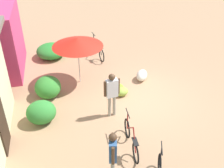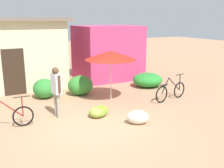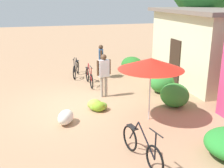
% 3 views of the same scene
% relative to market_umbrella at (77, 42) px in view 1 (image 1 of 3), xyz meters
% --- Properties ---
extents(ground_plane, '(60.00, 60.00, 0.00)m').
position_rel_market_umbrella_xyz_m(ground_plane, '(-1.80, -2.08, -1.84)').
color(ground_plane, tan).
extents(hedge_bush_front_right, '(0.92, 1.02, 0.80)m').
position_rel_market_umbrella_xyz_m(hedge_bush_front_right, '(-2.31, 1.58, -1.43)').
color(hedge_bush_front_right, '#328535').
rests_on(hedge_bush_front_right, ground).
extents(hedge_bush_mid, '(1.09, 1.01, 0.84)m').
position_rel_market_umbrella_xyz_m(hedge_bush_mid, '(-0.80, 1.33, -1.42)').
color(hedge_bush_mid, '#338330').
rests_on(hedge_bush_mid, ground).
extents(hedge_bush_by_door, '(1.43, 1.42, 0.66)m').
position_rel_market_umbrella_xyz_m(hedge_bush_by_door, '(2.59, 1.13, -1.50)').
color(hedge_bush_by_door, '#2A8B31').
rests_on(hedge_bush_by_door, ground).
extents(market_umbrella, '(2.04, 2.04, 2.01)m').
position_rel_market_umbrella_xyz_m(market_umbrella, '(0.00, 0.00, 0.00)').
color(market_umbrella, beige).
rests_on(market_umbrella, ground).
extents(bicycle_near_pile, '(1.71, 0.15, 0.98)m').
position_rel_market_umbrella_xyz_m(bicycle_near_pile, '(-4.15, -1.09, -1.48)').
color(bicycle_near_pile, black).
rests_on(bicycle_near_pile, ground).
extents(bicycle_center_loaded, '(1.74, 0.37, 1.01)m').
position_rel_market_umbrella_xyz_m(bicycle_center_loaded, '(2.15, -1.12, -1.47)').
color(bicycle_center_loaded, black).
rests_on(bicycle_center_loaded, ground).
extents(banana_pile_on_ground, '(0.80, 0.79, 0.35)m').
position_rel_market_umbrella_xyz_m(banana_pile_on_ground, '(-1.20, -1.43, -1.68)').
color(banana_pile_on_ground, '#91AE41').
rests_on(banana_pile_on_ground, ground).
extents(produce_sack, '(0.83, 0.73, 0.44)m').
position_rel_market_umbrella_xyz_m(produce_sack, '(-0.40, -2.61, -1.62)').
color(produce_sack, silver).
rests_on(produce_sack, ground).
extents(person_vendor, '(0.57, 0.27, 1.62)m').
position_rel_market_umbrella_xyz_m(person_vendor, '(-5.13, -0.31, -0.85)').
color(person_vendor, gray).
rests_on(person_vendor, ground).
extents(person_bystander, '(0.26, 0.57, 1.71)m').
position_rel_market_umbrella_xyz_m(person_bystander, '(-2.47, -0.85, -0.79)').
color(person_bystander, gray).
rests_on(person_bystander, ground).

